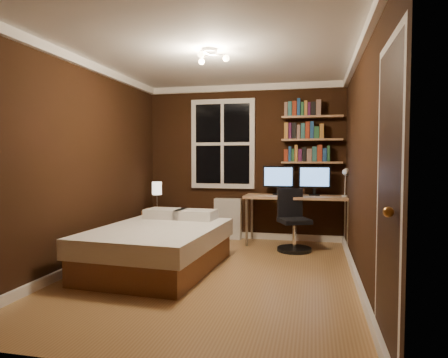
% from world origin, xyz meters
% --- Properties ---
extents(floor, '(4.20, 4.20, 0.00)m').
position_xyz_m(floor, '(0.00, 0.00, 0.00)').
color(floor, olive).
rests_on(floor, ground).
extents(wall_back, '(3.20, 0.04, 2.50)m').
position_xyz_m(wall_back, '(0.00, 2.10, 1.25)').
color(wall_back, black).
rests_on(wall_back, ground).
extents(wall_left, '(0.04, 4.20, 2.50)m').
position_xyz_m(wall_left, '(-1.60, 0.00, 1.25)').
color(wall_left, black).
rests_on(wall_left, ground).
extents(wall_right, '(0.04, 4.20, 2.50)m').
position_xyz_m(wall_right, '(1.60, 0.00, 1.25)').
color(wall_right, black).
rests_on(wall_right, ground).
extents(ceiling, '(3.20, 4.20, 0.02)m').
position_xyz_m(ceiling, '(0.00, 0.00, 2.50)').
color(ceiling, white).
rests_on(ceiling, wall_back).
extents(window, '(1.06, 0.06, 1.46)m').
position_xyz_m(window, '(-0.35, 2.06, 1.55)').
color(window, white).
rests_on(window, wall_back).
extents(door, '(0.03, 0.82, 2.05)m').
position_xyz_m(door, '(1.59, -1.55, 1.02)').
color(door, black).
rests_on(door, ground).
extents(door_knob, '(0.06, 0.06, 0.06)m').
position_xyz_m(door_knob, '(1.55, -1.85, 1.00)').
color(door_knob, '#C88636').
rests_on(door_knob, door).
extents(ceiling_fixture, '(0.44, 0.44, 0.18)m').
position_xyz_m(ceiling_fixture, '(0.00, -0.10, 2.40)').
color(ceiling_fixture, beige).
rests_on(ceiling_fixture, ceiling).
extents(bookshelf_lower, '(0.92, 0.22, 0.03)m').
position_xyz_m(bookshelf_lower, '(1.08, 1.98, 1.25)').
color(bookshelf_lower, '#B17E56').
rests_on(bookshelf_lower, wall_back).
extents(books_row_lower, '(0.66, 0.16, 0.23)m').
position_xyz_m(books_row_lower, '(1.08, 1.98, 1.38)').
color(books_row_lower, maroon).
rests_on(books_row_lower, bookshelf_lower).
extents(bookshelf_middle, '(0.92, 0.22, 0.03)m').
position_xyz_m(bookshelf_middle, '(1.08, 1.98, 1.60)').
color(bookshelf_middle, '#B17E56').
rests_on(bookshelf_middle, wall_back).
extents(books_row_middle, '(0.54, 0.16, 0.23)m').
position_xyz_m(books_row_middle, '(1.08, 1.98, 1.73)').
color(books_row_middle, navy).
rests_on(books_row_middle, bookshelf_middle).
extents(bookshelf_upper, '(0.92, 0.22, 0.03)m').
position_xyz_m(bookshelf_upper, '(1.08, 1.98, 1.95)').
color(bookshelf_upper, '#B17E56').
rests_on(bookshelf_upper, wall_back).
extents(books_row_upper, '(0.54, 0.16, 0.23)m').
position_xyz_m(books_row_upper, '(1.08, 1.98, 2.08)').
color(books_row_upper, '#2A6339').
rests_on(books_row_upper, bookshelf_upper).
extents(bed, '(1.45, 1.93, 0.63)m').
position_xyz_m(bed, '(-0.67, 0.06, 0.27)').
color(bed, brown).
rests_on(bed, ground).
extents(nightstand, '(0.48, 0.48, 0.51)m').
position_xyz_m(nightstand, '(-1.28, 1.51, 0.25)').
color(nightstand, brown).
rests_on(nightstand, ground).
extents(bedside_lamp, '(0.15, 0.15, 0.44)m').
position_xyz_m(bedside_lamp, '(-1.28, 1.51, 0.73)').
color(bedside_lamp, white).
rests_on(bedside_lamp, nightstand).
extents(radiator, '(0.44, 0.15, 0.66)m').
position_xyz_m(radiator, '(-0.24, 1.98, 0.33)').
color(radiator, beige).
rests_on(radiator, ground).
extents(desk, '(1.58, 0.59, 0.75)m').
position_xyz_m(desk, '(0.87, 1.78, 0.69)').
color(desk, '#B17E56').
rests_on(desk, ground).
extents(monitor_left, '(0.48, 0.12, 0.45)m').
position_xyz_m(monitor_left, '(0.58, 1.86, 0.97)').
color(monitor_left, black).
rests_on(monitor_left, desk).
extents(monitor_right, '(0.48, 0.12, 0.45)m').
position_xyz_m(monitor_right, '(1.13, 1.86, 0.97)').
color(monitor_right, black).
rests_on(monitor_right, desk).
extents(desk_lamp, '(0.14, 0.32, 0.44)m').
position_xyz_m(desk_lamp, '(1.57, 1.70, 0.97)').
color(desk_lamp, silver).
rests_on(desk_lamp, desk).
extents(office_chair, '(0.52, 0.52, 0.88)m').
position_xyz_m(office_chair, '(0.84, 1.37, 0.32)').
color(office_chair, black).
rests_on(office_chair, ground).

